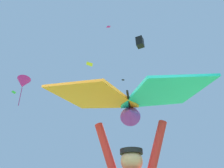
% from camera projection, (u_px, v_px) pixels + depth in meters
% --- Properties ---
extents(held_stunt_kite, '(1.92, 1.24, 0.42)m').
position_uv_depth(held_stunt_kite, '(129.00, 98.00, 2.70)').
color(held_stunt_kite, black).
extents(distant_kite_magenta_high_left, '(0.61, 0.61, 0.18)m').
position_uv_depth(distant_kite_magenta_high_left, '(108.00, 27.00, 28.01)').
color(distant_kite_magenta_high_left, '#DB2393').
extents(distant_kite_yellow_high_right, '(1.10, 1.12, 0.37)m').
position_uv_depth(distant_kite_yellow_high_right, '(90.00, 64.00, 29.04)').
color(distant_kite_yellow_high_right, yellow).
extents(distant_kite_red_far_center, '(0.82, 0.83, 0.30)m').
position_uv_depth(distant_kite_red_far_center, '(131.00, 103.00, 38.93)').
color(distant_kite_red_far_center, red).
extents(distant_kite_black_overhead_distant, '(0.97, 1.03, 1.17)m').
position_uv_depth(distant_kite_black_overhead_distant, '(140.00, 42.00, 24.12)').
color(distant_kite_black_overhead_distant, black).
extents(distant_kite_green_mid_left, '(0.62, 0.64, 0.25)m').
position_uv_depth(distant_kite_green_mid_left, '(14.00, 92.00, 32.65)').
color(distant_kite_green_mid_left, green).
extents(distant_kite_black_low_right, '(0.58, 0.58, 0.08)m').
position_uv_depth(distant_kite_black_low_right, '(123.00, 80.00, 41.58)').
color(distant_kite_black_low_right, black).
extents(distant_kite_magenta_low_left, '(1.18, 1.29, 2.37)m').
position_uv_depth(distant_kite_magenta_low_left, '(23.00, 83.00, 18.00)').
color(distant_kite_magenta_low_left, '#DB2393').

